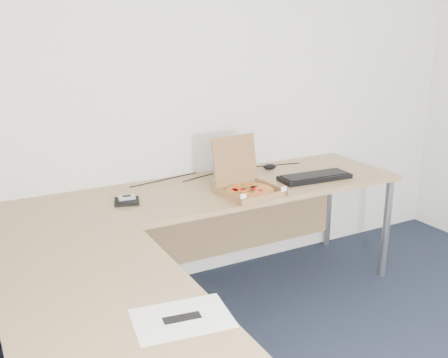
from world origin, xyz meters
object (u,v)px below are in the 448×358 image
pizza_box (248,188)px  keyboard (315,177)px  drinking_glass (218,172)px  desk (187,228)px  wallet (127,201)px

pizza_box → keyboard: size_ratio=0.76×
pizza_box → keyboard: 0.52m
pizza_box → drinking_glass: 0.31m
desk → keyboard: (1.02, 0.28, 0.04)m
keyboard → wallet: size_ratio=3.50×
desk → keyboard: keyboard is taller
wallet → keyboard: bearing=10.7°
drinking_glass → wallet: 0.65m
pizza_box → desk: bearing=-160.2°
desk → pizza_box: size_ratio=7.02×
pizza_box → wallet: size_ratio=2.67×
wallet → drinking_glass: bearing=28.7°
drinking_glass → keyboard: (0.55, -0.26, -0.04)m
desk → pizza_box: bearing=25.7°
keyboard → desk: bearing=-160.4°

